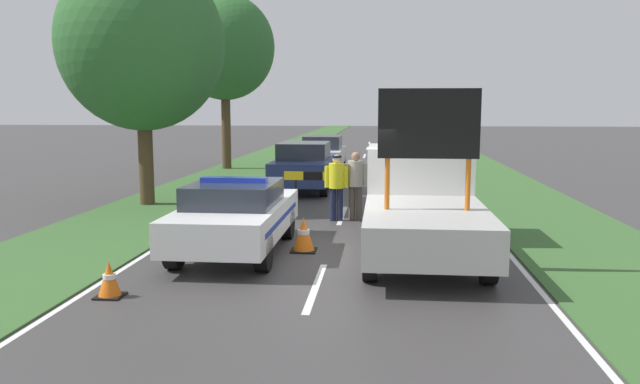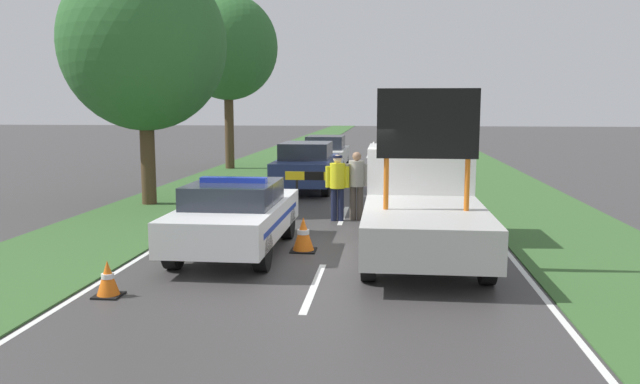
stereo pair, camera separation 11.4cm
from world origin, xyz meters
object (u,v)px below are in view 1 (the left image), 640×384
traffic_cone_near_police (304,234)px  police_car (236,215)px  road_barrier (342,179)px  work_truck (421,201)px  queued_car_van_white (323,153)px  roadside_tree_near_left (142,44)px  queued_car_hatch_blue (304,166)px  roadside_tree_near_right (225,48)px  police_officer (336,182)px  traffic_cone_centre_front (109,279)px  pedestrian_civilian (356,180)px

traffic_cone_near_police → police_car: bearing=-170.4°
road_barrier → traffic_cone_near_police: 4.26m
police_car → work_truck: bearing=7.1°
road_barrier → queued_car_van_white: bearing=100.8°
roadside_tree_near_left → queued_car_hatch_blue: bearing=41.4°
police_car → roadside_tree_near_left: bearing=124.7°
queued_car_hatch_blue → roadside_tree_near_right: size_ratio=0.59×
traffic_cone_near_police → police_officer: bearing=83.2°
traffic_cone_near_police → queued_car_hatch_blue: (-1.13, 9.11, 0.50)m
work_truck → queued_car_hatch_blue: (-3.46, 8.84, -0.18)m
traffic_cone_centre_front → queued_car_van_white: bearing=85.4°
queued_car_van_white → roadside_tree_near_left: 11.49m
police_officer → traffic_cone_near_police: bearing=103.2°
work_truck → roadside_tree_near_right: 18.20m
police_car → queued_car_hatch_blue: queued_car_hatch_blue is taller
queued_car_hatch_blue → queued_car_van_white: size_ratio=1.01×
work_truck → traffic_cone_centre_front: (-4.90, -3.58, -0.75)m
pedestrian_civilian → queued_car_van_white: bearing=104.8°
traffic_cone_centre_front → queued_car_van_white: 18.75m
police_officer → roadside_tree_near_left: bearing=0.8°
road_barrier → queued_car_van_white: size_ratio=0.67×
queued_car_van_white → roadside_tree_near_right: bearing=-8.0°
police_officer → roadside_tree_near_left: (-5.73, 2.00, 3.64)m
traffic_cone_near_police → roadside_tree_near_left: (-5.33, 5.41, 4.30)m
roadside_tree_near_left → police_car: bearing=-54.6°
traffic_cone_near_police → queued_car_van_white: bearing=94.0°
traffic_cone_centre_front → queued_car_van_white: queued_car_van_white is taller
police_car → roadside_tree_near_left: 7.93m
traffic_cone_centre_front → police_car: bearing=67.9°
police_officer → pedestrian_civilian: (0.47, 0.18, 0.02)m
police_car → traffic_cone_near_police: size_ratio=6.56×
pedestrian_civilian → queued_car_van_white: size_ratio=0.38×
pedestrian_civilian → queued_car_van_white: 11.96m
police_officer → traffic_cone_centre_front: 7.38m
work_truck → queued_car_van_white: bearing=-79.4°
pedestrian_civilian → traffic_cone_centre_front: (-3.45, -6.89, -0.75)m
police_officer → roadside_tree_near_right: (-6.02, 12.61, 4.51)m
roadside_tree_near_left → roadside_tree_near_right: (-0.29, 10.61, 0.86)m
queued_car_van_white → roadside_tree_near_left: bearing=66.9°
queued_car_van_white → roadside_tree_near_right: (-4.53, 0.64, 4.68)m
police_car → queued_car_van_white: (0.24, 15.61, 0.07)m
pedestrian_civilian → roadside_tree_near_right: size_ratio=0.22×
police_car → road_barrier: 4.78m
police_officer → queued_car_hatch_blue: bearing=-55.0°
traffic_cone_centre_front → roadside_tree_near_left: bearing=107.6°
queued_car_hatch_blue → queued_car_van_white: 6.27m
traffic_cone_near_police → roadside_tree_near_left: 8.73m
police_officer → traffic_cone_centre_front: bearing=86.1°
queued_car_van_white → roadside_tree_near_left: roadside_tree_near_left is taller
police_car → traffic_cone_centre_front: bearing=-112.8°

